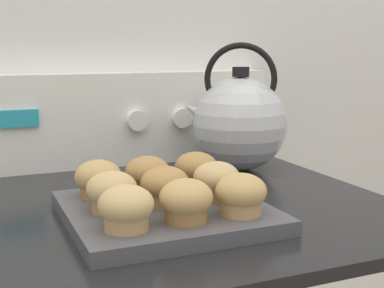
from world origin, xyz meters
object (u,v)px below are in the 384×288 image
at_px(muffin_r0_c0, 126,208).
at_px(muffin_r1_c0, 112,192).
at_px(muffin_r0_c2, 241,194).
at_px(muffin_r2_c2, 196,170).
at_px(muffin_r0_c1, 187,201).
at_px(muffin_r1_c1, 166,186).
at_px(muffin_pan, 166,212).
at_px(muffin_r2_c0, 98,179).
at_px(tea_kettle, 239,122).
at_px(muffin_r1_c2, 216,181).
at_px(muffin_r2_c1, 149,174).

xyz_separation_m(muffin_r0_c0, muffin_r1_c0, (0.00, 0.08, 0.00)).
height_order(muffin_r0_c2, muffin_r2_c2, same).
distance_m(muffin_r0_c1, muffin_r1_c1, 0.08).
distance_m(muffin_pan, muffin_r0_c0, 0.13).
bearing_deg(muffin_r0_c0, muffin_r2_c0, 89.13).
height_order(muffin_r1_c0, tea_kettle, tea_kettle).
xyz_separation_m(muffin_r1_c0, muffin_r2_c2, (0.17, 0.08, 0.00)).
distance_m(muffin_pan, muffin_r0_c2, 0.12).
relative_size(muffin_r1_c2, tea_kettle, 0.27).
bearing_deg(muffin_r0_c2, muffin_r1_c1, 133.87).
height_order(muffin_r0_c1, tea_kettle, tea_kettle).
bearing_deg(muffin_r0_c2, muffin_r1_c2, 88.58).
bearing_deg(muffin_r0_c1, muffin_r2_c2, 62.98).
xyz_separation_m(muffin_pan, muffin_r0_c0, (-0.08, -0.08, 0.04)).
distance_m(muffin_r1_c0, muffin_r2_c2, 0.18).
height_order(muffin_r0_c2, muffin_r2_c0, same).
height_order(muffin_r0_c1, muffin_r2_c0, same).
height_order(muffin_r1_c2, tea_kettle, tea_kettle).
distance_m(muffin_pan, muffin_r0_c1, 0.09).
bearing_deg(muffin_r1_c1, muffin_r0_c2, -46.13).
xyz_separation_m(muffin_pan, muffin_r1_c1, (-0.00, -0.00, 0.04)).
bearing_deg(muffin_r2_c2, muffin_r1_c0, -153.56).
bearing_deg(tea_kettle, muffin_r2_c2, -135.62).
height_order(muffin_r0_c0, muffin_r2_c1, same).
height_order(muffin_r1_c0, muffin_r2_c1, same).
bearing_deg(muffin_r2_c1, muffin_r2_c0, 179.57).
bearing_deg(muffin_r0_c2, muffin_r2_c0, 134.52).
bearing_deg(muffin_r0_c0, muffin_r2_c2, 44.39).
bearing_deg(muffin_r0_c1, muffin_r2_c1, 89.54).
height_order(muffin_r1_c0, muffin_r1_c2, same).
xyz_separation_m(muffin_r1_c1, muffin_r2_c1, (0.00, 0.08, 0.00)).
bearing_deg(muffin_r0_c0, muffin_pan, 44.51).
distance_m(muffin_pan, muffin_r2_c0, 0.12).
xyz_separation_m(muffin_r1_c1, muffin_r2_c2, (0.08, 0.08, 0.00)).
distance_m(muffin_r1_c2, muffin_r2_c0, 0.18).
distance_m(muffin_r1_c1, muffin_r2_c0, 0.12).
xyz_separation_m(muffin_pan, muffin_r0_c2, (0.08, -0.08, 0.04)).
xyz_separation_m(muffin_r2_c0, tea_kettle, (0.33, 0.16, 0.05)).
distance_m(muffin_pan, muffin_r1_c0, 0.09).
xyz_separation_m(muffin_r1_c0, muffin_r2_c0, (-0.00, 0.08, 0.00)).
distance_m(muffin_r0_c0, muffin_r0_c1, 0.08).
bearing_deg(muffin_r1_c1, muffin_r2_c2, 44.54).
bearing_deg(muffin_r1_c1, muffin_r0_c1, -90.32).
height_order(muffin_r1_c0, muffin_r1_c1, same).
relative_size(muffin_r0_c1, muffin_r2_c1, 1.00).
bearing_deg(muffin_r1_c1, muffin_r2_c0, 135.16).
bearing_deg(muffin_r1_c1, muffin_r1_c2, -0.03).
xyz_separation_m(muffin_r2_c1, muffin_r2_c2, (0.08, 0.00, 0.00)).
bearing_deg(muffin_r0_c2, muffin_pan, 133.56).
relative_size(muffin_pan, muffin_r1_c2, 3.99).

